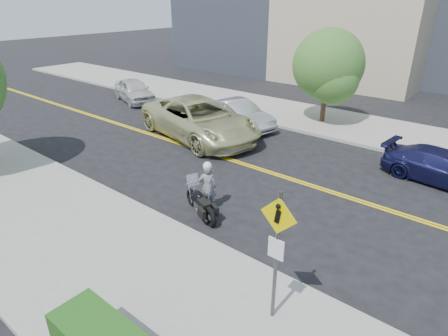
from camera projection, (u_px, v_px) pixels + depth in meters
ground_plane at (268, 172)px, 14.94m from camera, size 120.00×120.00×0.00m
sidewalk_near at (108, 265)px, 9.63m from camera, size 60.00×5.00×0.15m
sidewalk_far at (344, 125)px, 20.19m from camera, size 60.00×5.00×0.15m
pedestrian_sign at (277, 246)px, 7.26m from camera, size 0.78×0.08×3.00m
motorcyclist at (208, 186)px, 12.02m from camera, size 0.69×0.64×1.67m
motorcycle at (200, 198)px, 11.76m from camera, size 2.04×1.30×1.19m
suv at (199, 119)px, 18.21m from camera, size 7.40×4.59×1.91m
parked_car_white at (134, 90)px, 24.75m from camera, size 4.63×3.08×1.46m
parked_car_silver at (238, 114)px, 19.72m from camera, size 4.61×2.41×1.44m
parked_car_blue at (442, 167)px, 13.87m from camera, size 4.38×2.14×1.23m
tree_far_a at (328, 65)px, 19.33m from camera, size 3.67×3.67×5.01m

